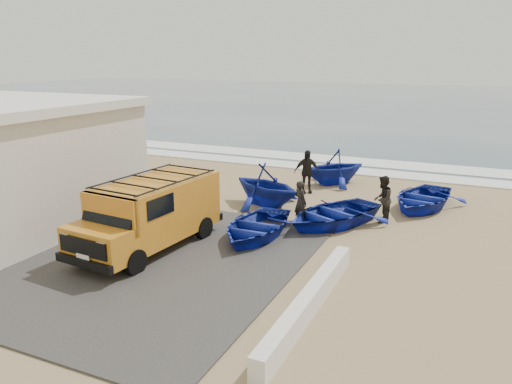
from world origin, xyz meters
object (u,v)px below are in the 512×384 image
(boat_mid_right, at_px, (422,198))
(boat_mid_left, at_px, (266,185))
(boat_far_left, at_px, (334,167))
(fisherman_front, at_px, (300,202))
(fisherman_back, at_px, (307,172))
(boat_near_left, at_px, (256,226))
(boat_near_right, at_px, (333,214))
(parapet, at_px, (310,301))
(van, at_px, (151,211))
(fisherman_middle, at_px, (382,199))

(boat_mid_right, bearing_deg, boat_mid_left, -147.44)
(boat_far_left, bearing_deg, fisherman_front, -43.79)
(boat_far_left, relative_size, fisherman_front, 2.00)
(boat_mid_right, height_order, fisherman_back, fisherman_back)
(boat_near_left, bearing_deg, boat_far_left, 86.62)
(boat_near_right, distance_m, fisherman_front, 1.20)
(parapet, bearing_deg, boat_near_left, 128.58)
(van, bearing_deg, fisherman_front, 55.41)
(boat_near_right, bearing_deg, fisherman_back, 147.20)
(parapet, distance_m, boat_mid_right, 9.80)
(fisherman_middle, bearing_deg, van, -44.65)
(boat_near_left, relative_size, boat_near_right, 0.93)
(parapet, xyz_separation_m, boat_near_left, (-3.19, 4.00, 0.11))
(boat_near_right, bearing_deg, boat_near_left, -104.38)
(boat_near_right, bearing_deg, boat_mid_right, 78.75)
(boat_near_left, height_order, boat_mid_right, boat_mid_right)
(boat_near_right, distance_m, fisherman_middle, 1.90)
(boat_near_left, xyz_separation_m, boat_near_right, (1.93, 2.27, 0.03))
(fisherman_middle, distance_m, fisherman_back, 4.60)
(boat_mid_right, height_order, boat_far_left, boat_far_left)
(boat_mid_right, relative_size, boat_far_left, 1.25)
(boat_far_left, distance_m, fisherman_middle, 5.61)
(fisherman_back, bearing_deg, boat_far_left, 39.34)
(boat_mid_left, bearing_deg, boat_mid_right, -47.13)
(van, distance_m, boat_mid_right, 10.63)
(boat_far_left, bearing_deg, fisherman_middle, -14.90)
(boat_mid_right, bearing_deg, boat_near_left, -117.18)
(parapet, height_order, fisherman_back, fisherman_back)
(van, xyz_separation_m, boat_mid_left, (1.40, 5.65, -0.33))
(parapet, xyz_separation_m, van, (-5.75, 1.85, 0.90))
(boat_far_left, height_order, fisherman_middle, fisherman_middle)
(van, xyz_separation_m, boat_far_left, (2.89, 10.16, -0.36))
(boat_near_right, bearing_deg, boat_far_left, 131.66)
(fisherman_front, xyz_separation_m, fisherman_middle, (2.60, 1.38, 0.07))
(boat_near_right, bearing_deg, fisherman_front, -138.20)
(van, xyz_separation_m, fisherman_middle, (5.99, 5.49, -0.33))
(parapet, distance_m, boat_near_left, 5.12)
(fisherman_middle, bearing_deg, boat_mid_left, -89.11)
(boat_mid_left, relative_size, fisherman_back, 1.71)
(boat_near_right, relative_size, boat_mid_left, 1.24)
(boat_near_left, distance_m, fisherman_back, 6.03)
(boat_mid_left, distance_m, fisherman_front, 2.52)
(van, xyz_separation_m, boat_near_right, (4.49, 4.42, -0.76))
(boat_near_left, relative_size, fisherman_front, 2.39)
(boat_mid_right, relative_size, fisherman_middle, 2.30)
(boat_mid_right, relative_size, fisherman_front, 2.50)
(fisherman_middle, bearing_deg, boat_mid_right, 157.54)
(boat_far_left, distance_m, fisherman_front, 6.07)
(fisherman_front, height_order, fisherman_back, fisherman_back)
(boat_far_left, height_order, fisherman_back, fisherman_back)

